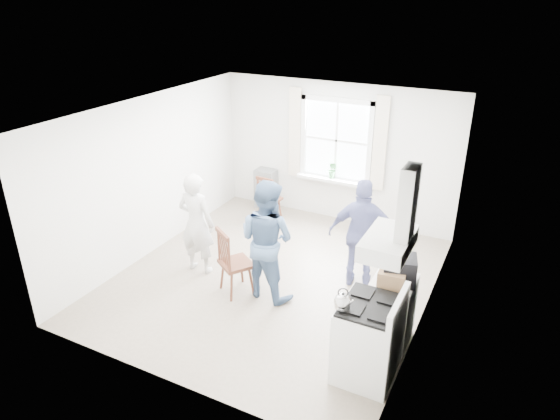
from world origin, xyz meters
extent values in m
cube|color=gray|center=(0.00, 0.00, -0.01)|extent=(4.62, 5.12, 0.02)
cube|color=silver|center=(0.00, 2.52, 1.30)|extent=(4.62, 0.04, 2.64)
cube|color=silver|center=(0.00, -2.52, 1.30)|extent=(4.62, 0.04, 2.64)
cube|color=silver|center=(-2.27, 0.00, 1.30)|extent=(0.04, 5.12, 2.64)
cube|color=silver|center=(2.27, 0.00, 1.30)|extent=(0.04, 5.12, 2.64)
cube|color=white|center=(0.00, 0.00, 2.61)|extent=(4.62, 5.12, 0.02)
cube|color=white|center=(0.00, 2.48, 1.55)|extent=(1.20, 0.02, 1.40)
cube|color=white|center=(0.00, 2.46, 2.29)|extent=(1.38, 0.09, 0.09)
cube|color=white|center=(0.00, 2.46, 0.81)|extent=(1.38, 0.09, 0.09)
cube|color=white|center=(-0.65, 2.46, 1.55)|extent=(0.09, 0.09, 1.58)
cube|color=white|center=(0.65, 2.46, 1.55)|extent=(0.09, 0.09, 1.58)
cube|color=white|center=(0.00, 2.38, 0.82)|extent=(1.38, 0.24, 0.06)
cube|color=beige|center=(-0.82, 2.44, 1.60)|extent=(0.24, 0.05, 1.70)
cube|color=beige|center=(0.82, 2.44, 1.60)|extent=(0.24, 0.05, 1.70)
cube|color=white|center=(2.02, -1.35, 1.74)|extent=(0.45, 0.76, 0.18)
cube|color=white|center=(2.17, -1.35, 2.21)|extent=(0.14, 0.30, 0.76)
cube|color=slate|center=(-1.40, 2.33, 0.40)|extent=(0.40, 0.30, 0.80)
cube|color=white|center=(1.91, -1.35, 0.46)|extent=(0.65, 0.76, 0.92)
cube|color=black|center=(1.91, -1.35, 0.94)|extent=(0.61, 0.72, 0.03)
cube|color=white|center=(2.20, -1.35, 1.02)|extent=(0.06, 0.76, 0.20)
cylinder|color=silver|center=(1.56, -1.35, 0.70)|extent=(0.02, 0.61, 0.02)
sphere|color=silver|center=(1.65, -1.57, 1.04)|extent=(0.19, 0.19, 0.19)
cylinder|color=silver|center=(1.65, -1.57, 0.99)|extent=(0.17, 0.17, 0.04)
torus|color=black|center=(1.65, -1.57, 1.16)|extent=(0.11, 0.06, 0.12)
cube|color=white|center=(1.98, -0.65, 0.45)|extent=(0.50, 0.55, 0.90)
cube|color=black|center=(2.03, -0.68, 0.99)|extent=(0.45, 0.42, 0.18)
cube|color=black|center=(2.03, -0.68, 1.16)|extent=(0.45, 0.42, 0.16)
cube|color=olive|center=(1.98, -0.82, 1.00)|extent=(0.33, 0.25, 0.20)
cube|color=#4B2518|center=(-1.06, 1.84, 0.42)|extent=(0.42, 0.40, 0.05)
cube|color=#4B2518|center=(-1.07, 1.68, 0.67)|extent=(0.37, 0.09, 0.50)
cylinder|color=#4B2518|center=(-1.06, 1.84, 0.20)|extent=(0.03, 0.03, 0.40)
cube|color=#4B2518|center=(-0.32, -0.58, 0.47)|extent=(0.60, 0.59, 0.05)
cube|color=#4B2518|center=(-0.43, -0.73, 0.75)|extent=(0.38, 0.29, 0.56)
cylinder|color=#4B2518|center=(-0.32, -0.58, 0.22)|extent=(0.04, 0.04, 0.45)
imported|color=silver|center=(-1.17, -0.31, 0.81)|extent=(0.62, 0.62, 1.63)
imported|color=#4A658B|center=(0.10, -0.41, 0.88)|extent=(0.99, 0.99, 1.77)
imported|color=navy|center=(1.22, 0.44, 0.84)|extent=(1.19, 1.19, 1.68)
imported|color=#337238|center=(-0.01, 2.36, 1.01)|extent=(0.22, 0.22, 0.32)
camera|label=1|loc=(3.07, -5.85, 4.13)|focal=32.00mm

